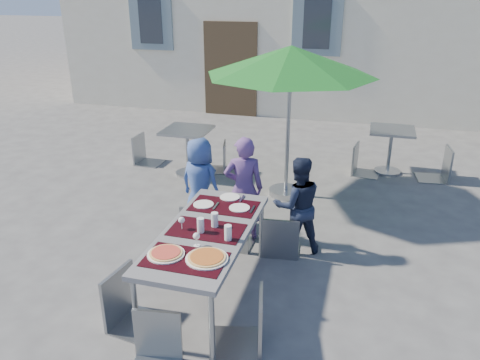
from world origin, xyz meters
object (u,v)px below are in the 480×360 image
(child_1, at_px, (244,189))
(cafe_table_0, at_px, (187,143))
(chair_1, at_px, (233,205))
(bg_chair_r_0, at_px, (219,140))
(pizza_near_left, at_px, (166,253))
(dining_table, at_px, (207,235))
(chair_0, at_px, (198,203))
(child_2, at_px, (297,205))
(bg_chair_r_1, at_px, (444,144))
(chair_5, at_px, (152,313))
(chair_4, at_px, (249,290))
(child_0, at_px, (200,183))
(bg_chair_l_0, at_px, (143,132))
(chair_2, at_px, (282,212))
(bg_chair_l_1, at_px, (363,142))
(pizza_near_right, at_px, (207,258))
(cafe_table_1, at_px, (391,143))
(chair_3, at_px, (125,268))
(patio_umbrella, at_px, (291,62))

(child_1, xyz_separation_m, cafe_table_0, (-1.46, 1.82, -0.10))
(chair_1, distance_m, bg_chair_r_0, 2.60)
(pizza_near_left, distance_m, bg_chair_r_0, 4.01)
(dining_table, height_order, chair_0, chair_0)
(child_2, xyz_separation_m, bg_chair_r_1, (1.88, 2.85, 0.02))
(child_1, bearing_deg, chair_5, 70.17)
(chair_4, bearing_deg, child_2, 85.76)
(child_0, relative_size, bg_chair_l_0, 1.23)
(pizza_near_left, xyz_separation_m, bg_chair_l_0, (-2.22, 3.92, -0.20))
(chair_2, distance_m, cafe_table_0, 2.90)
(chair_1, distance_m, chair_5, 2.02)
(chair_0, relative_size, bg_chair_l_1, 0.92)
(bg_chair_r_0, height_order, bg_chair_l_1, bg_chair_l_1)
(pizza_near_left, distance_m, child_1, 1.81)
(cafe_table_0, xyz_separation_m, bg_chair_r_0, (0.44, 0.31, -0.00))
(pizza_near_right, xyz_separation_m, bg_chair_r_0, (-1.18, 3.89, -0.22))
(child_2, height_order, chair_1, child_2)
(bg_chair_l_1, bearing_deg, cafe_table_1, 21.12)
(chair_1, xyz_separation_m, chair_5, (-0.07, -2.02, -0.03))
(bg_chair_r_1, bearing_deg, child_1, -133.32)
(chair_0, distance_m, chair_1, 0.47)
(pizza_near_right, height_order, bg_chair_l_1, bg_chair_l_1)
(pizza_near_right, xyz_separation_m, chair_3, (-0.74, -0.11, -0.17))
(child_1, relative_size, bg_chair_r_0, 1.40)
(bg_chair_l_0, bearing_deg, child_0, -47.45)
(patio_umbrella, distance_m, cafe_table_1, 2.50)
(pizza_near_left, distance_m, cafe_table_1, 5.02)
(pizza_near_right, bearing_deg, chair_1, 97.95)
(pizza_near_left, relative_size, chair_5, 0.36)
(cafe_table_0, relative_size, bg_chair_l_0, 0.81)
(chair_4, height_order, chair_5, chair_4)
(chair_3, xyz_separation_m, chair_5, (0.46, -0.43, -0.07))
(chair_1, relative_size, cafe_table_1, 1.27)
(pizza_near_left, relative_size, chair_2, 0.35)
(pizza_near_right, distance_m, patio_umbrella, 3.41)
(chair_4, relative_size, bg_chair_r_1, 0.96)
(dining_table, relative_size, chair_4, 1.87)
(dining_table, xyz_separation_m, cafe_table_0, (-1.44, 3.08, -0.14))
(chair_5, distance_m, bg_chair_l_0, 4.99)
(cafe_table_0, bearing_deg, chair_2, -46.60)
(pizza_near_left, height_order, cafe_table_1, pizza_near_left)
(chair_4, distance_m, chair_5, 0.81)
(pizza_near_left, bearing_deg, chair_4, -4.48)
(bg_chair_r_1, bearing_deg, chair_3, -124.42)
(chair_1, height_order, chair_3, chair_3)
(bg_chair_r_1, bearing_deg, bg_chair_l_1, -176.74)
(child_1, height_order, chair_2, child_1)
(chair_2, height_order, cafe_table_0, chair_2)
(chair_2, xyz_separation_m, bg_chair_l_0, (-2.96, 2.41, 0.01))
(chair_2, xyz_separation_m, patio_umbrella, (-0.26, 1.71, 1.42))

